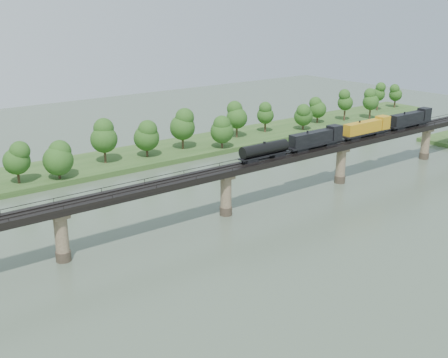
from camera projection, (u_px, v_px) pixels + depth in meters
ground at (320, 259)px, 109.90m from camera, size 400.00×400.00×0.00m
far_bank at (117, 161)px, 173.75m from camera, size 300.00×24.00×1.60m
bridge at (226, 193)px, 130.85m from camera, size 236.00×30.00×11.50m
bridge_superstructure at (226, 167)px, 128.92m from camera, size 220.00×4.90×0.75m
far_treeline at (97, 142)px, 163.15m from camera, size 289.06×17.54×13.60m
freight_train at (350, 132)px, 153.29m from camera, size 75.11×2.93×5.17m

